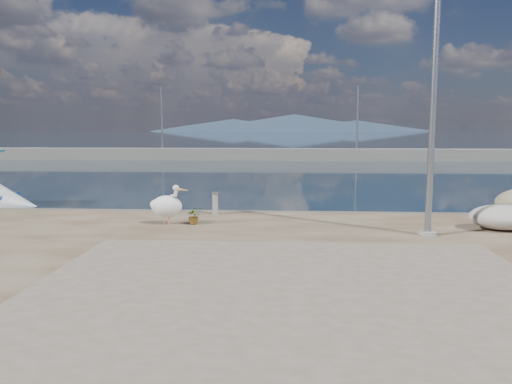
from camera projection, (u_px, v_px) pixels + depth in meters
The scene contains 9 objects.
ground at pixel (246, 268), 11.64m from camera, with size 1400.00×1400.00×0.00m, color #162635.
quay_patch at pixel (290, 288), 8.55m from camera, with size 9.00×7.00×0.01m, color gray.
breakwater at pixel (278, 154), 51.17m from camera, with size 120.00×2.20×7.50m.
mountains at pixel (290, 124), 653.73m from camera, with size 370.00×280.00×22.00m.
pelican at pixel (167, 206), 14.20m from camera, with size 1.22×0.79×1.16m.
lamp_post at pixel (433, 105), 12.44m from camera, with size 0.44×0.96×7.00m.
bollard_near at pixel (215, 202), 15.95m from camera, with size 0.24×0.24×0.72m.
potted_plant at pixel (194, 216), 14.26m from camera, with size 0.45×0.39×0.50m, color #33722D.
net_pile_d at pixel (503, 217), 13.52m from camera, with size 1.81×1.36×0.68m, color beige.
Camera 1 is at (0.94, -11.29, 3.22)m, focal length 35.00 mm.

